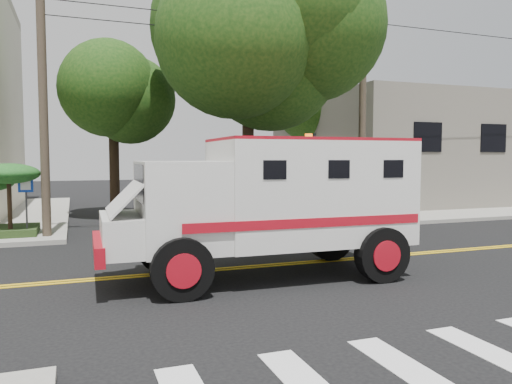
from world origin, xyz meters
name	(u,v)px	position (x,y,z in m)	size (l,w,h in m)	color
ground	(277,265)	(0.00, 0.00, 0.00)	(100.00, 100.00, 0.00)	black
sidewalk_ne	(399,201)	(13.50, 13.50, 0.07)	(17.00, 17.00, 0.15)	gray
building_right	(416,150)	(15.00, 14.00, 3.15)	(14.00, 12.00, 6.00)	slate
utility_pole_left	(43,101)	(-5.60, 6.00, 4.50)	(0.28, 0.28, 9.00)	#382D23
utility_pole_right	(362,113)	(6.30, 6.20, 4.50)	(0.28, 0.28, 9.00)	#382D23
tree_main	(262,36)	(1.94, 6.21, 7.20)	(6.08, 5.70, 9.85)	black
tree_left	(121,89)	(-2.68, 11.79, 5.73)	(4.48, 4.20, 7.70)	black
tree_right	(313,101)	(8.84, 15.77, 6.09)	(4.80, 4.50, 8.20)	black
traffic_signal	(313,170)	(3.80, 5.60, 2.23)	(0.15, 0.18, 3.60)	#3F3F42
accessibility_sign	(26,199)	(-6.20, 6.17, 1.37)	(0.45, 0.10, 2.02)	#3F3F42
armored_truck	(272,199)	(-0.57, -1.08, 1.77)	(6.90, 2.91, 3.11)	silver
pedestrian_a	(367,197)	(7.42, 7.55, 0.94)	(0.58, 0.38, 1.59)	gray
pedestrian_b	(342,193)	(6.65, 8.38, 1.07)	(0.90, 0.70, 1.84)	gray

